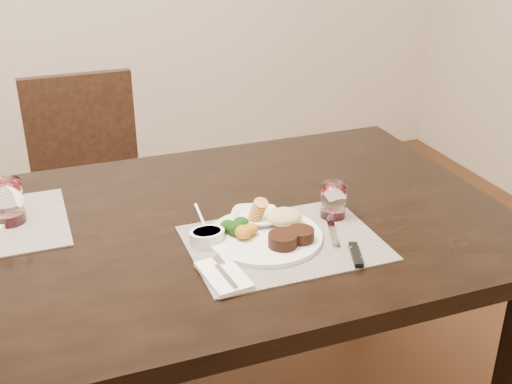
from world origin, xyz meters
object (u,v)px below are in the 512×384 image
object	(u,v)px
cracker_bowl	(255,218)
steak_knife	(350,249)
dinner_plate	(270,233)
chair_far	(90,181)
wine_glass_near	(333,202)

from	to	relation	value
cracker_bowl	steak_knife	bearing A→B (deg)	-51.86
dinner_plate	cracker_bowl	bearing A→B (deg)	110.68
chair_far	dinner_plate	bearing A→B (deg)	-72.98
cracker_bowl	wine_glass_near	size ratio (longest dim) A/B	1.70
dinner_plate	wine_glass_near	distance (m)	0.21
steak_knife	cracker_bowl	world-z (taller)	cracker_bowl
chair_far	dinner_plate	distance (m)	1.15
dinner_plate	steak_knife	world-z (taller)	dinner_plate
dinner_plate	wine_glass_near	bearing A→B (deg)	29.59
steak_knife	chair_far	bearing A→B (deg)	131.41
dinner_plate	cracker_bowl	world-z (taller)	cracker_bowl
dinner_plate	steak_knife	bearing A→B (deg)	-24.12
chair_far	dinner_plate	xyz separation A→B (m)	(0.33, -1.07, 0.27)
chair_far	cracker_bowl	xyz separation A→B (m)	(0.32, -0.99, 0.27)
chair_far	wine_glass_near	world-z (taller)	chair_far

